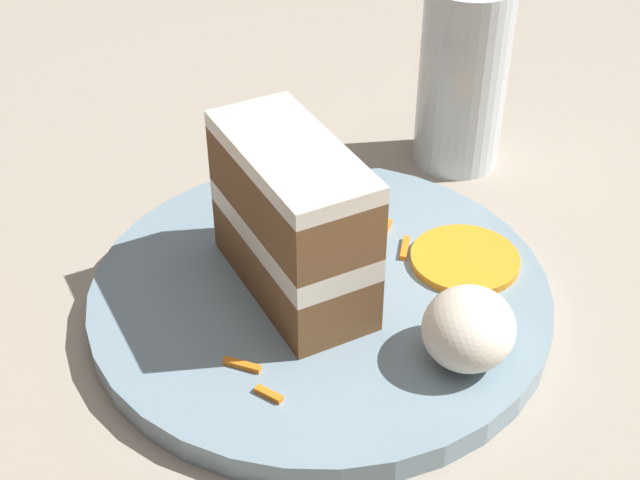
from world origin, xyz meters
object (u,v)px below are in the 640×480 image
(cream_dollop, at_px, (469,328))
(orange_garnish, at_px, (465,259))
(drinking_glass, at_px, (461,89))
(plate, at_px, (320,295))
(cake_slice, at_px, (292,220))

(cream_dollop, relative_size, orange_garnish, 0.83)
(orange_garnish, distance_m, drinking_glass, 0.15)
(plate, xyz_separation_m, cream_dollop, (-0.03, -0.09, 0.03))
(drinking_glass, bearing_deg, plate, 167.38)
(cake_slice, height_order, drinking_glass, drinking_glass)
(cake_slice, height_order, cream_dollop, cake_slice)
(cream_dollop, height_order, orange_garnish, cream_dollop)
(plate, distance_m, orange_garnish, 0.09)
(cream_dollop, xyz_separation_m, drinking_glass, (0.22, 0.05, 0.02))
(plate, distance_m, cream_dollop, 0.10)
(plate, relative_size, cream_dollop, 4.96)
(cake_slice, relative_size, drinking_glass, 0.89)
(plate, xyz_separation_m, orange_garnish, (0.05, -0.08, 0.01))
(plate, relative_size, drinking_glass, 2.02)
(cream_dollop, bearing_deg, plate, 71.02)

